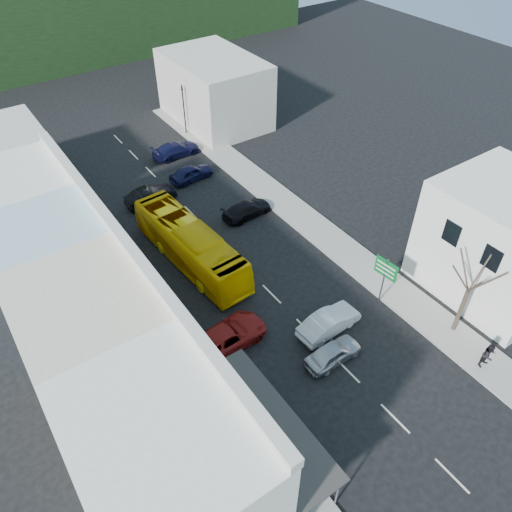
{
  "coord_description": "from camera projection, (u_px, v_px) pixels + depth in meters",
  "views": [
    {
      "loc": [
        -15.16,
        -16.06,
        25.67
      ],
      "look_at": [
        0.0,
        6.0,
        2.2
      ],
      "focal_mm": 35.0,
      "sensor_mm": 36.0,
      "label": 1
    }
  ],
  "objects": [
    {
      "name": "pedestrian_left",
      "position": [
        191.0,
        350.0,
        30.76
      ],
      "size": [
        0.4,
        0.6,
        1.7
      ],
      "primitive_type": "imported",
      "rotation": [
        0.0,
        0.0,
        1.57
      ],
      "color": "black",
      "rests_on": "sidewalk_left"
    },
    {
      "name": "street_tree",
      "position": [
        468.0,
        291.0,
        30.84
      ],
      "size": [
        3.01,
        3.01,
        7.42
      ],
      "primitive_type": null,
      "rotation": [
        0.0,
        0.0,
        -0.15
      ],
      "color": "#352820",
      "rests_on": "ground"
    },
    {
      "name": "ground",
      "position": [
        307.0,
        329.0,
        33.33
      ],
      "size": [
        120.0,
        120.0,
        0.0
      ],
      "primitive_type": "plane",
      "color": "black",
      "rests_on": "ground"
    },
    {
      "name": "sidewalk_right",
      "position": [
        302.0,
        217.0,
        42.67
      ],
      "size": [
        3.0,
        52.0,
        0.15
      ],
      "primitive_type": "cube",
      "color": "gray",
      "rests_on": "ground"
    },
    {
      "name": "car_white",
      "position": [
        329.0,
        323.0,
        32.84
      ],
      "size": [
        4.51,
        2.08,
        1.4
      ],
      "primitive_type": "imported",
      "rotation": [
        0.0,
        0.0,
        1.63
      ],
      "color": "silver",
      "rests_on": "ground"
    },
    {
      "name": "distant_block_left",
      "position": [
        4.0,
        169.0,
        42.97
      ],
      "size": [
        8.0,
        10.0,
        6.0
      ],
      "primitive_type": "cube",
      "color": "#B7B2A8",
      "rests_on": "ground"
    },
    {
      "name": "hillside",
      "position": [
        4.0,
        2.0,
        68.61
      ],
      "size": [
        80.0,
        26.0,
        14.0
      ],
      "color": "black",
      "rests_on": "ground"
    },
    {
      "name": "car_black_far",
      "position": [
        151.0,
        196.0,
        43.91
      ],
      "size": [
        4.45,
        1.93,
        1.4
      ],
      "primitive_type": "imported",
      "rotation": [
        0.0,
        0.0,
        1.6
      ],
      "color": "black",
      "rests_on": "ground"
    },
    {
      "name": "right_building",
      "position": [
        502.0,
        242.0,
        33.96
      ],
      "size": [
        8.0,
        9.0,
        8.0
      ],
      "primitive_type": "cube",
      "color": "silver",
      "rests_on": "ground"
    },
    {
      "name": "car_navy_mid",
      "position": [
        191.0,
        173.0,
        46.76
      ],
      "size": [
        4.54,
        2.18,
        1.4
      ],
      "primitive_type": "imported",
      "rotation": [
        0.0,
        0.0,
        1.66
      ],
      "color": "#0F1033",
      "rests_on": "ground"
    },
    {
      "name": "car_silver",
      "position": [
        333.0,
        353.0,
        31.0
      ],
      "size": [
        4.43,
        1.88,
        1.4
      ],
      "primitive_type": "imported",
      "rotation": [
        0.0,
        0.0,
        1.59
      ],
      "color": "silver",
      "rests_on": "ground"
    },
    {
      "name": "sidewalk_left",
      "position": [
        140.0,
        287.0,
        36.28
      ],
      "size": [
        3.0,
        52.0,
        0.15
      ],
      "primitive_type": "cube",
      "color": "gray",
      "rests_on": "ground"
    },
    {
      "name": "car_black_near",
      "position": [
        247.0,
        209.0,
        42.46
      ],
      "size": [
        4.61,
        2.13,
        1.4
      ],
      "primitive_type": "imported",
      "rotation": [
        0.0,
        0.0,
        1.64
      ],
      "color": "black",
      "rests_on": "ground"
    },
    {
      "name": "car_red",
      "position": [
        227.0,
        337.0,
        31.96
      ],
      "size": [
        4.72,
        2.22,
        1.4
      ],
      "primitive_type": "imported",
      "rotation": [
        0.0,
        0.0,
        1.64
      ],
      "color": "maroon",
      "rests_on": "ground"
    },
    {
      "name": "distant_block_right",
      "position": [
        214.0,
        90.0,
        54.3
      ],
      "size": [
        8.0,
        12.0,
        7.0
      ],
      "primitive_type": "cube",
      "color": "#B7B2A8",
      "rests_on": "ground"
    },
    {
      "name": "pedestrian_right",
      "position": [
        488.0,
        356.0,
        30.44
      ],
      "size": [
        0.73,
        0.48,
        1.7
      ],
      "primitive_type": "imported",
      "rotation": [
        0.0,
        0.0,
        -0.06
      ],
      "color": "black",
      "rests_on": "sidewalk_right"
    },
    {
      "name": "car_navy_far",
      "position": [
        176.0,
        150.0,
        50.08
      ],
      "size": [
        4.53,
        1.9,
        1.4
      ],
      "primitive_type": "imported",
      "rotation": [
        0.0,
        0.0,
        1.59
      ],
      "color": "#0F1033",
      "rests_on": "ground"
    },
    {
      "name": "shopfront_row",
      "position": [
        86.0,
        323.0,
        28.47
      ],
      "size": [
        8.25,
        30.0,
        8.0
      ],
      "color": "silver",
      "rests_on": "ground"
    },
    {
      "name": "traffic_signal",
      "position": [
        184.0,
        110.0,
        52.28
      ],
      "size": [
        1.35,
        1.49,
        5.42
      ],
      "primitive_type": null,
      "rotation": [
        0.0,
        0.0,
        2.72
      ],
      "color": "black",
      "rests_on": "ground"
    },
    {
      "name": "bus",
      "position": [
        190.0,
        246.0,
        37.46
      ],
      "size": [
        3.34,
        11.75,
        3.1
      ],
      "primitive_type": "imported",
      "rotation": [
        0.0,
        0.0,
        0.07
      ],
      "color": "yellow",
      "rests_on": "ground"
    },
    {
      "name": "direction_sign",
      "position": [
        383.0,
        282.0,
        33.96
      ],
      "size": [
        0.59,
        1.82,
        3.94
      ],
      "primitive_type": null,
      "rotation": [
        0.0,
        0.0,
        0.11
      ],
      "color": "#065B21",
      "rests_on": "ground"
    }
  ]
}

